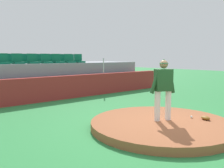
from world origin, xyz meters
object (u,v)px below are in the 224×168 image
object	(u,v)px
stadium_chair_2	(33,60)
stadium_chair_4	(57,60)
pitcher	(163,85)
stadium_chair_8	(12,60)
stadium_chair_16	(19,60)
stadium_chair_9	(25,60)
stadium_chair_18	(42,60)
stadium_chair_1	(18,61)
stadium_chair_20	(63,60)
stadium_chair_11	(50,60)
stadium_chair_12	(61,60)
stadium_chair_0	(3,61)
stadium_chair_13	(71,60)
baseball	(191,117)
fielding_glove	(206,118)
stadium_chair_3	(46,60)
stadium_chair_6	(79,60)
stadium_chair_17	(32,60)
stadium_chair_5	(69,60)
stadium_chair_10	(38,60)
stadium_chair_19	(54,60)

from	to	relation	value
stadium_chair_2	stadium_chair_4	distance (m)	1.35
pitcher	stadium_chair_2	world-z (taller)	stadium_chair_2
stadium_chair_8	stadium_chair_16	world-z (taller)	same
stadium_chair_9	stadium_chair_18	bearing A→B (deg)	-147.25
stadium_chair_1	stadium_chair_2	distance (m)	0.73
stadium_chair_4	stadium_chair_20	size ratio (longest dim) A/B	1.00
stadium_chair_11	stadium_chair_12	size ratio (longest dim) A/B	1.00
stadium_chair_0	stadium_chair_8	xyz separation A→B (m)	(0.69, 0.89, 0.00)
stadium_chair_13	stadium_chair_11	bearing A→B (deg)	0.10
stadium_chair_0	stadium_chair_12	world-z (taller)	same
baseball	fielding_glove	xyz separation A→B (m)	(0.13, -0.39, 0.02)
stadium_chair_3	stadium_chair_6	world-z (taller)	same
stadium_chair_12	stadium_chair_17	distance (m)	1.67
stadium_chair_5	stadium_chair_3	bearing A→B (deg)	1.71
stadium_chair_0	stadium_chair_6	bearing A→B (deg)	-179.91
stadium_chair_6	stadium_chair_9	world-z (taller)	same
stadium_chair_5	stadium_chair_20	xyz separation A→B (m)	(0.66, 1.79, 0.00)
stadium_chair_0	stadium_chair_11	distance (m)	2.92
stadium_chair_13	stadium_chair_18	bearing A→B (deg)	-32.61
stadium_chair_10	stadium_chair_13	bearing A→B (deg)	-179.78
stadium_chair_2	stadium_chair_13	world-z (taller)	same
stadium_chair_9	stadium_chair_8	bearing A→B (deg)	1.80
fielding_glove	stadium_chair_13	size ratio (longest dim) A/B	0.60
stadium_chair_5	stadium_chair_9	bearing A→B (deg)	-22.87
stadium_chair_19	stadium_chair_20	size ratio (longest dim) A/B	1.00
baseball	stadium_chair_12	xyz separation A→B (m)	(0.44, 8.67, 1.64)
stadium_chair_16	stadium_chair_17	world-z (taller)	same
stadium_chair_16	stadium_chair_13	bearing A→B (deg)	162.88
baseball	stadium_chair_3	xyz separation A→B (m)	(-0.95, 7.77, 1.64)
stadium_chair_2	stadium_chair_10	bearing A→B (deg)	-126.88
stadium_chair_19	stadium_chair_18	bearing A→B (deg)	-1.00
stadium_chair_18	stadium_chair_8	bearing A→B (deg)	23.91
fielding_glove	stadium_chair_1	xyz separation A→B (m)	(-2.51, 8.19, 1.62)
stadium_chair_4	stadium_chair_3	bearing A→B (deg)	2.97
stadium_chair_16	stadium_chair_3	bearing A→B (deg)	112.60
stadium_chair_5	stadium_chair_16	world-z (taller)	same
stadium_chair_13	stadium_chair_6	bearing A→B (deg)	88.64
fielding_glove	stadium_chair_19	bearing A→B (deg)	18.95
fielding_glove	stadium_chair_18	bearing A→B (deg)	23.12
stadium_chair_9	fielding_glove	bearing A→B (deg)	101.37
stadium_chair_2	stadium_chair_17	distance (m)	1.88
stadium_chair_19	stadium_chair_6	bearing A→B (deg)	110.61
stadium_chair_2	stadium_chair_20	world-z (taller)	same
stadium_chair_3	stadium_chair_13	size ratio (longest dim) A/B	1.00
baseball	stadium_chair_12	distance (m)	8.83
stadium_chair_1	stadium_chair_6	bearing A→B (deg)	-179.97
stadium_chair_8	stadium_chair_9	distance (m)	0.67
stadium_chair_8	stadium_chair_12	bearing A→B (deg)	179.51
stadium_chair_1	fielding_glove	bearing A→B (deg)	107.05
stadium_chair_4	stadium_chair_12	bearing A→B (deg)	-130.55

